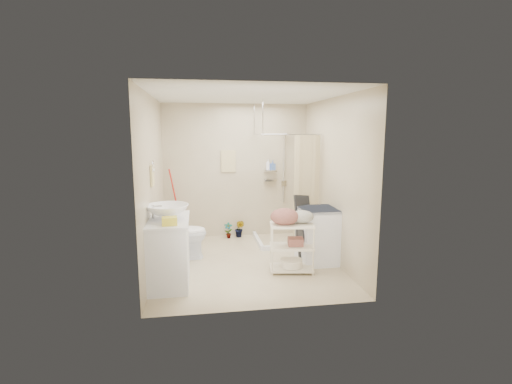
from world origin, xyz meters
The scene contains 23 objects.
floor centered at (0.00, 0.00, 0.00)m, with size 3.20×3.20×0.00m, color beige.
ceiling centered at (0.00, 0.00, 2.60)m, with size 2.80×3.20×0.04m, color silver.
wall_back centered at (0.00, 1.60, 1.30)m, with size 2.80×0.04×2.60m, color #C1B496.
wall_front centered at (0.00, -1.60, 1.30)m, with size 2.80×0.04×2.60m, color #C1B496.
wall_left centered at (-1.40, 0.00, 1.30)m, with size 0.04×3.20×2.60m, color #C1B496.
wall_right centered at (1.40, 0.00, 1.30)m, with size 0.04×3.20×2.60m, color #C1B496.
vanity centered at (-1.16, -0.63, 0.45)m, with size 0.58×1.03×0.91m, color silver.
sink centered at (-1.15, -0.63, 1.01)m, with size 0.57×0.57×0.20m, color white.
counter_basket centered at (-1.10, -0.98, 0.96)m, with size 0.19×0.15×0.10m, color yellow.
floor_basket centered at (-1.05, -0.97, 0.07)m, with size 0.26×0.20×0.14m, color gold.
toilet centered at (-1.04, 0.37, 0.42)m, with size 0.47×0.83×0.84m, color white.
mop centered at (-1.21, 1.54, 0.69)m, with size 0.13×0.13×1.37m, color red, non-canonical shape.
potted_plant_a centered at (-0.18, 1.42, 0.16)m, with size 0.16×0.11×0.31m, color #954D1F.
potted_plant_b centered at (0.05, 1.46, 0.17)m, with size 0.19×0.15×0.35m, color brown.
hanging_towel centered at (-0.15, 1.58, 1.50)m, with size 0.28×0.03×0.42m, color beige.
towel_ring centered at (-1.38, -0.20, 1.47)m, with size 0.04×0.22×0.34m, color #DDCB80, non-canonical shape.
tp_holder centered at (-1.36, 0.05, 0.72)m, with size 0.08×0.12×0.14m, color white, non-canonical shape.
shower centered at (0.85, 1.05, 1.05)m, with size 1.10×1.10×2.10m, color silver, non-canonical shape.
shampoo_bottle_a centered at (0.62, 1.52, 1.43)m, with size 0.08×0.08×0.21m, color silver.
shampoo_bottle_b centered at (0.71, 1.50, 1.42)m, with size 0.09×0.09×0.19m, color #4465A6.
washing_machine centered at (1.14, -0.13, 0.44)m, with size 0.60×0.62×0.88m, color silver.
laundry_rack centered at (0.61, -0.47, 0.44)m, with size 0.64×0.37×0.88m, color beige, non-canonical shape.
ironing_board centered at (0.94, 0.03, 0.54)m, with size 0.31×0.09×1.08m, color black, non-canonical shape.
Camera 1 is at (-0.71, -5.62, 2.07)m, focal length 26.00 mm.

